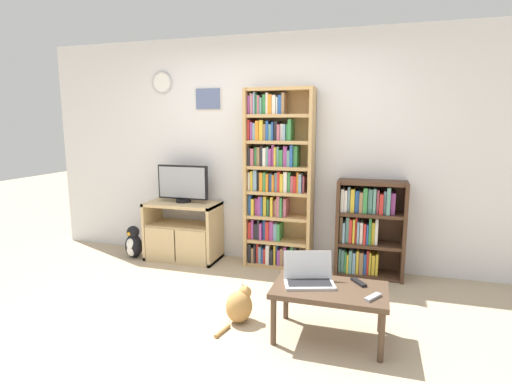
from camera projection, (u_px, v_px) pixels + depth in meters
ground_plane at (206, 330)px, 3.15m from camera, size 18.00×18.00×0.00m
wall_back at (266, 151)px, 4.61m from camera, size 5.64×0.09×2.60m
tv_stand at (183, 231)px, 4.77m from camera, size 0.86×0.45×0.69m
television at (183, 184)px, 4.72m from camera, size 0.63×0.18×0.44m
bookshelf_tall at (276, 181)px, 4.46m from camera, size 0.76×0.29×1.99m
bookshelf_short at (366, 228)px, 4.24m from camera, size 0.71×0.30×1.03m
coffee_table at (330, 294)px, 2.99m from camera, size 0.84×0.51×0.41m
laptop at (309, 276)px, 3.06m from camera, size 0.43×0.35×0.23m
remote_near_laptop at (359, 282)px, 3.05m from camera, size 0.13×0.16×0.02m
remote_far_from_laptop at (373, 297)px, 2.79m from camera, size 0.12×0.16×0.02m
cat at (240, 305)px, 3.28m from camera, size 0.30×0.46×0.31m
penguin_figurine at (133, 243)px, 4.85m from camera, size 0.21×0.19×0.39m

